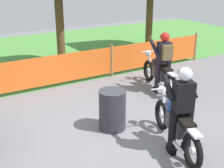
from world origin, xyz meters
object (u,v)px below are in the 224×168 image
object	(u,v)px
motorcycle_trailing	(159,73)
oil_drum	(112,110)
rider_lead	(182,107)
motorcycle_lead	(176,124)
rider_trailing	(164,59)

from	to	relation	value
motorcycle_trailing	oil_drum	size ratio (longest dim) A/B	2.34
rider_lead	oil_drum	distance (m)	1.63
motorcycle_lead	motorcycle_trailing	xyz separation A→B (m)	(1.68, 2.57, -0.00)
oil_drum	motorcycle_trailing	bearing A→B (deg)	29.47
motorcycle_trailing	oil_drum	xyz separation A→B (m)	(-2.36, -1.34, -0.04)
motorcycle_trailing	rider_trailing	xyz separation A→B (m)	(-0.05, -0.22, 0.47)
motorcycle_trailing	rider_trailing	distance (m)	0.52
motorcycle_trailing	rider_lead	size ratio (longest dim) A/B	1.22
rider_trailing	oil_drum	distance (m)	2.62
rider_trailing	oil_drum	xyz separation A→B (m)	(-2.32, -1.11, -0.51)
motorcycle_lead	motorcycle_trailing	size ratio (longest dim) A/B	0.99
motorcycle_trailing	motorcycle_lead	bearing A→B (deg)	159.81
motorcycle_trailing	oil_drum	world-z (taller)	motorcycle_trailing
motorcycle_lead	rider_lead	distance (m)	0.48
motorcycle_trailing	rider_lead	world-z (taller)	rider_lead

